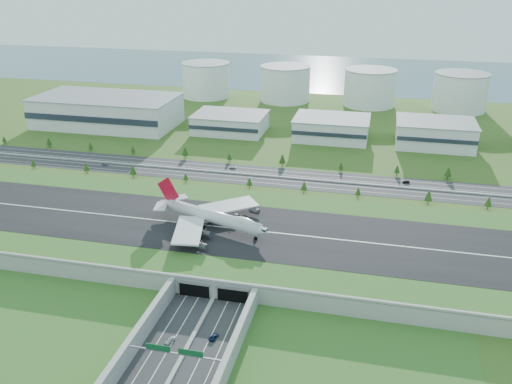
% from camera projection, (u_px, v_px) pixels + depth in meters
% --- Properties ---
extents(ground, '(1200.00, 1200.00, 0.00)m').
position_uv_depth(ground, '(243.00, 244.00, 275.20)').
color(ground, '#254A17').
rests_on(ground, ground).
extents(airfield_deck, '(520.00, 100.00, 9.20)m').
position_uv_depth(airfield_deck, '(243.00, 237.00, 273.51)').
color(airfield_deck, gray).
rests_on(airfield_deck, ground).
extents(underpass_road, '(38.80, 120.40, 8.00)m').
position_uv_depth(underpass_road, '(170.00, 370.00, 184.74)').
color(underpass_road, '#28282B').
rests_on(underpass_road, ground).
extents(sign_gantry_near, '(38.70, 0.70, 9.80)m').
position_uv_depth(sign_gantry_near, '(174.00, 354.00, 187.29)').
color(sign_gantry_near, gray).
rests_on(sign_gantry_near, ground).
extents(north_expressway, '(560.00, 36.00, 0.12)m').
position_uv_depth(north_expressway, '(279.00, 177.00, 360.33)').
color(north_expressway, '#28282B').
rests_on(north_expressway, ground).
extents(tree_row, '(506.84, 48.68, 8.38)m').
position_uv_depth(tree_row, '(302.00, 173.00, 354.57)').
color(tree_row, '#3D2819').
rests_on(tree_row, ground).
extents(hangar_west, '(120.00, 60.00, 25.00)m').
position_uv_depth(hangar_west, '(107.00, 111.00, 471.79)').
color(hangar_west, white).
rests_on(hangar_west, ground).
extents(hangar_mid_a, '(58.00, 42.00, 15.00)m').
position_uv_depth(hangar_mid_a, '(230.00, 123.00, 455.16)').
color(hangar_mid_a, white).
rests_on(hangar_mid_a, ground).
extents(hangar_mid_b, '(58.00, 42.00, 17.00)m').
position_uv_depth(hangar_mid_b, '(331.00, 128.00, 436.95)').
color(hangar_mid_b, white).
rests_on(hangar_mid_b, ground).
extents(hangar_mid_c, '(58.00, 42.00, 19.00)m').
position_uv_depth(hangar_mid_c, '(435.00, 134.00, 419.79)').
color(hangar_mid_c, white).
rests_on(hangar_mid_c, ground).
extents(fuel_tank_a, '(50.00, 50.00, 35.00)m').
position_uv_depth(fuel_tank_a, '(206.00, 80.00, 571.40)').
color(fuel_tank_a, silver).
rests_on(fuel_tank_a, ground).
extents(fuel_tank_b, '(50.00, 50.00, 35.00)m').
position_uv_depth(fuel_tank_b, '(285.00, 84.00, 553.58)').
color(fuel_tank_b, silver).
rests_on(fuel_tank_b, ground).
extents(fuel_tank_c, '(50.00, 50.00, 35.00)m').
position_uv_depth(fuel_tank_c, '(370.00, 88.00, 535.76)').
color(fuel_tank_c, silver).
rests_on(fuel_tank_c, ground).
extents(fuel_tank_d, '(50.00, 50.00, 35.00)m').
position_uv_depth(fuel_tank_d, '(460.00, 92.00, 517.94)').
color(fuel_tank_d, silver).
rests_on(fuel_tank_d, ground).
extents(bay_water, '(1200.00, 260.00, 0.06)m').
position_uv_depth(bay_water, '(335.00, 72.00, 705.45)').
color(bay_water, '#3B6171').
rests_on(bay_water, ground).
extents(boeing_747, '(66.62, 61.90, 21.44)m').
position_uv_depth(boeing_747, '(212.00, 216.00, 272.46)').
color(boeing_747, silver).
rests_on(boeing_747, airfield_deck).
extents(car_0, '(3.65, 5.44, 1.72)m').
position_uv_depth(car_0, '(170.00, 340.00, 203.47)').
color(car_0, silver).
rests_on(car_0, ground).
extents(car_2, '(3.24, 5.35, 1.39)m').
position_uv_depth(car_2, '(214.00, 337.00, 205.52)').
color(car_2, '#0D1D41').
rests_on(car_2, ground).
extents(car_4, '(5.35, 3.60, 1.69)m').
position_uv_depth(car_4, '(105.00, 164.00, 381.15)').
color(car_4, slate).
rests_on(car_4, ground).
extents(car_5, '(4.90, 2.71, 1.53)m').
position_uv_depth(car_5, '(406.00, 182.00, 350.40)').
color(car_5, black).
rests_on(car_5, ground).
extents(car_7, '(5.31, 2.91, 1.46)m').
position_uv_depth(car_7, '(233.00, 167.00, 375.49)').
color(car_7, silver).
rests_on(car_7, ground).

